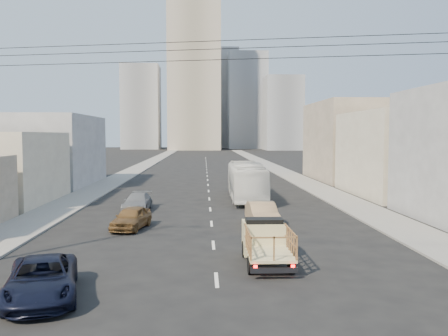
{
  "coord_description": "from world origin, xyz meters",
  "views": [
    {
      "loc": [
        -0.5,
        -16.53,
        5.78
      ],
      "look_at": [
        0.9,
        16.02,
        3.5
      ],
      "focal_mm": 38.0,
      "sensor_mm": 36.0,
      "label": 1
    }
  ],
  "objects": [
    {
      "name": "bldg_left_far",
      "position": [
        -19.5,
        39.0,
        4.0
      ],
      "size": [
        12.0,
        16.0,
        8.0
      ],
      "primitive_type": "cube",
      "color": "gray",
      "rests_on": "ground"
    },
    {
      "name": "sidewalk_left",
      "position": [
        -11.75,
        70.0,
        0.06
      ],
      "size": [
        3.5,
        180.0,
        0.12
      ],
      "primitive_type": "cube",
      "color": "slate",
      "rests_on": "ground"
    },
    {
      "name": "sedan_grey",
      "position": [
        -5.57,
        19.64,
        0.65
      ],
      "size": [
        2.02,
        4.58,
        1.31
      ],
      "primitive_type": "imported",
      "rotation": [
        0.0,
        0.0,
        -0.04
      ],
      "color": "slate",
      "rests_on": "ground"
    },
    {
      "name": "midrise_back",
      "position": [
        6.0,
        200.0,
        22.0
      ],
      "size": [
        18.0,
        18.0,
        44.0
      ],
      "primitive_type": "cube",
      "color": "gray",
      "rests_on": "ground"
    },
    {
      "name": "sedan_brown",
      "position": [
        -4.95,
        12.48,
        0.69
      ],
      "size": [
        2.39,
        4.31,
        1.39
      ],
      "primitive_type": "imported",
      "rotation": [
        0.0,
        0.0,
        -0.19
      ],
      "color": "brown",
      "rests_on": "ground"
    },
    {
      "name": "navy_pickup",
      "position": [
        -6.21,
        0.09,
        0.71
      ],
      "size": [
        3.52,
        5.51,
        1.41
      ],
      "primitive_type": "imported",
      "rotation": [
        0.0,
        0.0,
        0.25
      ],
      "color": "black",
      "rests_on": "ground"
    },
    {
      "name": "midrise_nw",
      "position": [
        -26.0,
        180.0,
        17.0
      ],
      "size": [
        15.0,
        15.0,
        34.0
      ],
      "primitive_type": "cube",
      "color": "gray",
      "rests_on": "ground"
    },
    {
      "name": "midrise_east",
      "position": [
        30.0,
        165.0,
        14.0
      ],
      "size": [
        14.0,
        14.0,
        28.0
      ],
      "primitive_type": "cube",
      "color": "gray",
      "rests_on": "ground"
    },
    {
      "name": "ground",
      "position": [
        0.0,
        0.0,
        0.0
      ],
      "size": [
        420.0,
        420.0,
        0.0
      ],
      "primitive_type": "plane",
      "color": "black",
      "rests_on": "ground"
    },
    {
      "name": "high_rise_tower",
      "position": [
        -4.0,
        170.0,
        30.0
      ],
      "size": [
        20.0,
        20.0,
        60.0
      ],
      "primitive_type": "cube",
      "color": "#9E937B",
      "rests_on": "ground"
    },
    {
      "name": "bldg_right_far",
      "position": [
        20.0,
        44.0,
        5.0
      ],
      "size": [
        12.0,
        16.0,
        10.0
      ],
      "primitive_type": "cube",
      "color": "gray",
      "rests_on": "ground"
    },
    {
      "name": "flatbed_pickup",
      "position": [
        2.3,
        4.32,
        1.09
      ],
      "size": [
        1.95,
        4.41,
        1.9
      ],
      "color": "#CEC18A",
      "rests_on": "ground"
    },
    {
      "name": "sedan_tan",
      "position": [
        3.18,
        12.85,
        0.77
      ],
      "size": [
        1.84,
        4.74,
        1.54
      ],
      "primitive_type": "imported",
      "rotation": [
        0.0,
        0.0,
        0.05
      ],
      "color": "#9C7D5B",
      "rests_on": "ground"
    },
    {
      "name": "bldg_right_mid",
      "position": [
        19.5,
        28.0,
        4.0
      ],
      "size": [
        11.0,
        14.0,
        8.0
      ],
      "primitive_type": "cube",
      "color": "#B7AA93",
      "rests_on": "ground"
    },
    {
      "name": "overhead_wires",
      "position": [
        0.0,
        1.5,
        8.97
      ],
      "size": [
        23.01,
        5.02,
        0.72
      ],
      "color": "black",
      "rests_on": "ground"
    },
    {
      "name": "city_bus",
      "position": [
        3.33,
        25.71,
        1.66
      ],
      "size": [
        2.92,
        11.92,
        3.31
      ],
      "primitive_type": "imported",
      "rotation": [
        0.0,
        0.0,
        -0.01
      ],
      "color": "white",
      "rests_on": "ground"
    },
    {
      "name": "lane_dashes",
      "position": [
        0.0,
        53.0,
        0.01
      ],
      "size": [
        0.15,
        104.0,
        0.01
      ],
      "color": "silver",
      "rests_on": "ground"
    },
    {
      "name": "sidewalk_right",
      "position": [
        11.75,
        70.0,
        0.06
      ],
      "size": [
        3.5,
        180.0,
        0.12
      ],
      "primitive_type": "cube",
      "color": "slate",
      "rests_on": "ground"
    },
    {
      "name": "midrise_ne",
      "position": [
        18.0,
        185.0,
        20.0
      ],
      "size": [
        16.0,
        16.0,
        40.0
      ],
      "primitive_type": "cube",
      "color": "gray",
      "rests_on": "ground"
    }
  ]
}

